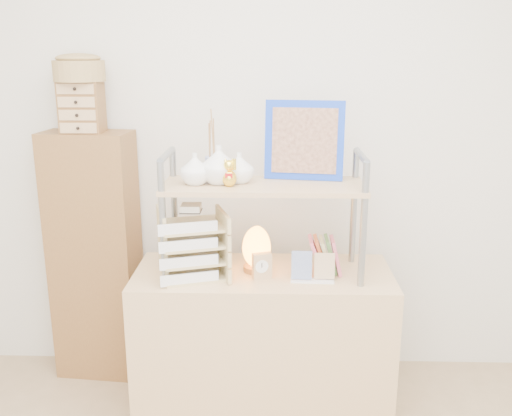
{
  "coord_description": "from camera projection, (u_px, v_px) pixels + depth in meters",
  "views": [
    {
      "loc": [
        0.03,
        -1.28,
        1.75
      ],
      "look_at": [
        -0.03,
        1.2,
        1.06
      ],
      "focal_mm": 40.0,
      "sensor_mm": 36.0,
      "label": 1
    }
  ],
  "objects": [
    {
      "name": "woven_basket",
      "position": [
        79.0,
        71.0,
        2.78
      ],
      "size": [
        0.25,
        0.25,
        0.1
      ],
      "primitive_type": "cylinder",
      "color": "olive",
      "rests_on": "drawer_chest"
    },
    {
      "name": "hutch",
      "position": [
        253.0,
        179.0,
        2.55
      ],
      "size": [
        0.9,
        0.34,
        0.78
      ],
      "color": "gray",
      "rests_on": "desk"
    },
    {
      "name": "letter_tray",
      "position": [
        192.0,
        248.0,
        2.57
      ],
      "size": [
        0.34,
        0.34,
        0.34
      ],
      "color": "tan",
      "rests_on": "desk"
    },
    {
      "name": "cabinet",
      "position": [
        95.0,
        257.0,
        3.06
      ],
      "size": [
        0.47,
        0.28,
        1.35
      ],
      "primitive_type": "cube",
      "rotation": [
        0.0,
        0.0,
        -0.1
      ],
      "color": "brown",
      "rests_on": "ground"
    },
    {
      "name": "drawer_chest",
      "position": [
        82.0,
        107.0,
        2.82
      ],
      "size": [
        0.2,
        0.16,
        0.25
      ],
      "color": "brown",
      "rests_on": "cabinet"
    },
    {
      "name": "desk",
      "position": [
        263.0,
        344.0,
        2.76
      ],
      "size": [
        1.2,
        0.5,
        0.75
      ],
      "primitive_type": "cube",
      "color": "tan",
      "rests_on": "ground"
    },
    {
      "name": "desk_clock",
      "position": [
        262.0,
        266.0,
        2.56
      ],
      "size": [
        0.09,
        0.06,
        0.12
      ],
      "color": "tan",
      "rests_on": "desk"
    },
    {
      "name": "room_shell",
      "position": [
        260.0,
        69.0,
        1.63
      ],
      "size": [
        3.42,
        3.41,
        2.61
      ],
      "color": "silver",
      "rests_on": "ground"
    },
    {
      "name": "salt_lamp",
      "position": [
        256.0,
        248.0,
        2.64
      ],
      "size": [
        0.14,
        0.13,
        0.22
      ],
      "color": "brown",
      "rests_on": "desk"
    },
    {
      "name": "postcard_stand",
      "position": [
        312.0,
        273.0,
        2.54
      ],
      "size": [
        0.2,
        0.06,
        0.14
      ],
      "color": "white",
      "rests_on": "desk"
    }
  ]
}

